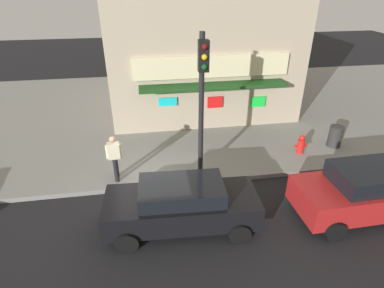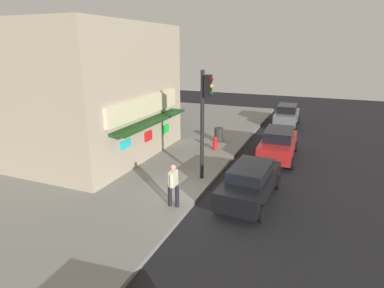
{
  "view_description": "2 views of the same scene",
  "coord_description": "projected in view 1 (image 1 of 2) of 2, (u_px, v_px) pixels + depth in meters",
  "views": [
    {
      "loc": [
        -0.01,
        -9.06,
        6.7
      ],
      "look_at": [
        1.42,
        -0.18,
        1.81
      ],
      "focal_mm": 29.18,
      "sensor_mm": 36.0,
      "label": 1
    },
    {
      "loc": [
        -11.39,
        -4.33,
        6.2
      ],
      "look_at": [
        1.79,
        1.05,
        1.82
      ],
      "focal_mm": 29.95,
      "sensor_mm": 36.0,
      "label": 2
    }
  ],
  "objects": [
    {
      "name": "parked_car_black",
      "position": [
        182.0,
        204.0,
        9.09
      ],
      "size": [
        4.53,
        2.1,
        1.53
      ],
      "color": "black",
      "rests_on": "ground_plane"
    },
    {
      "name": "traffic_light",
      "position": [
        202.0,
        90.0,
        10.1
      ],
      "size": [
        0.32,
        0.58,
        5.03
      ],
      "color": "black",
      "rests_on": "sidewalk"
    },
    {
      "name": "trash_can",
      "position": [
        335.0,
        136.0,
        13.31
      ],
      "size": [
        0.57,
        0.57,
        0.92
      ],
      "primitive_type": "cylinder",
      "color": "#2D2D2D",
      "rests_on": "sidewalk"
    },
    {
      "name": "parked_car_red",
      "position": [
        370.0,
        190.0,
        9.57
      ],
      "size": [
        4.63,
        2.08,
        1.7
      ],
      "color": "#AD1E1E",
      "rests_on": "ground_plane"
    },
    {
      "name": "sidewalk",
      "position": [
        146.0,
        112.0,
        17.02
      ],
      "size": [
        41.85,
        13.85,
        0.17
      ],
      "primitive_type": "cube",
      "color": "gray",
      "rests_on": "ground_plane"
    },
    {
      "name": "ground_plane",
      "position": [
        152.0,
        189.0,
        11.05
      ],
      "size": [
        62.78,
        62.78,
        0.0
      ],
      "primitive_type": "plane",
      "color": "black"
    },
    {
      "name": "corner_building",
      "position": [
        196.0,
        36.0,
        17.04
      ],
      "size": [
        9.05,
        9.39,
        7.18
      ],
      "color": "tan",
      "rests_on": "sidewalk"
    },
    {
      "name": "fire_hydrant",
      "position": [
        301.0,
        144.0,
        12.82
      ],
      "size": [
        0.53,
        0.29,
        0.8
      ],
      "color": "red",
      "rests_on": "sidewalk"
    },
    {
      "name": "pedestrian",
      "position": [
        114.0,
        156.0,
        10.88
      ],
      "size": [
        0.56,
        0.47,
        1.72
      ],
      "color": "black",
      "rests_on": "sidewalk"
    }
  ]
}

